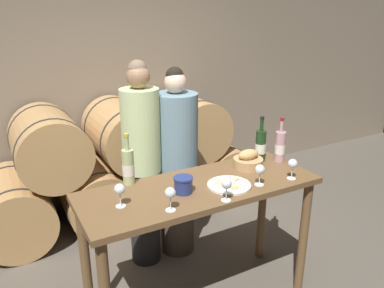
{
  "coord_description": "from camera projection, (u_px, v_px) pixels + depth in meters",
  "views": [
    {
      "loc": [
        -1.12,
        -1.92,
        2.0
      ],
      "look_at": [
        0.0,
        0.12,
        1.2
      ],
      "focal_mm": 35.0,
      "sensor_mm": 36.0,
      "label": 1
    }
  ],
  "objects": [
    {
      "name": "wine_glass_center",
      "position": [
        227.0,
        185.0,
        2.21
      ],
      "size": [
        0.06,
        0.06,
        0.14
      ],
      "color": "white",
      "rests_on": "tasting_table"
    },
    {
      "name": "barrel_stack",
      "position": [
        125.0,
        164.0,
        3.85
      ],
      "size": [
        2.78,
        0.9,
        1.2
      ],
      "color": "tan",
      "rests_on": "ground_plane"
    },
    {
      "name": "stone_wall_back",
      "position": [
        102.0,
        55.0,
        3.98
      ],
      "size": [
        10.0,
        0.12,
        3.2
      ],
      "color": "gray",
      "rests_on": "ground_plane"
    },
    {
      "name": "tasting_table",
      "position": [
        201.0,
        206.0,
        2.49
      ],
      "size": [
        1.59,
        0.59,
        0.95
      ],
      "color": "brown",
      "rests_on": "ground_plane"
    },
    {
      "name": "wine_bottle_red",
      "position": [
        261.0,
        146.0,
        2.82
      ],
      "size": [
        0.08,
        0.08,
        0.35
      ],
      "color": "#193819",
      "rests_on": "tasting_table"
    },
    {
      "name": "wine_glass_right",
      "position": [
        260.0,
        170.0,
        2.41
      ],
      "size": [
        0.06,
        0.06,
        0.14
      ],
      "color": "white",
      "rests_on": "tasting_table"
    },
    {
      "name": "person_left",
      "position": [
        142.0,
        165.0,
        2.97
      ],
      "size": [
        0.3,
        0.3,
        1.69
      ],
      "color": "#232326",
      "rests_on": "ground_plane"
    },
    {
      "name": "person_right",
      "position": [
        177.0,
        164.0,
        3.12
      ],
      "size": [
        0.36,
        0.36,
        1.63
      ],
      "color": "#4C4238",
      "rests_on": "ground_plane"
    },
    {
      "name": "bread_basket",
      "position": [
        248.0,
        161.0,
        2.71
      ],
      "size": [
        0.22,
        0.22,
        0.14
      ],
      "color": "tan",
      "rests_on": "tasting_table"
    },
    {
      "name": "wine_bottle_white",
      "position": [
        128.0,
        166.0,
        2.43
      ],
      "size": [
        0.08,
        0.08,
        0.34
      ],
      "color": "#ADBC7F",
      "rests_on": "tasting_table"
    },
    {
      "name": "wine_glass_left",
      "position": [
        170.0,
        194.0,
        2.09
      ],
      "size": [
        0.06,
        0.06,
        0.14
      ],
      "color": "white",
      "rests_on": "tasting_table"
    },
    {
      "name": "wine_glass_far_right",
      "position": [
        293.0,
        164.0,
        2.51
      ],
      "size": [
        0.06,
        0.06,
        0.14
      ],
      "color": "white",
      "rests_on": "tasting_table"
    },
    {
      "name": "blue_crock",
      "position": [
        183.0,
        184.0,
        2.32
      ],
      "size": [
        0.12,
        0.12,
        0.1
      ],
      "color": "navy",
      "rests_on": "tasting_table"
    },
    {
      "name": "cheese_plate",
      "position": [
        229.0,
        185.0,
        2.43
      ],
      "size": [
        0.28,
        0.28,
        0.04
      ],
      "color": "white",
      "rests_on": "tasting_table"
    },
    {
      "name": "wine_bottle_rose",
      "position": [
        280.0,
        146.0,
        2.82
      ],
      "size": [
        0.08,
        0.08,
        0.34
      ],
      "color": "#BC8E93",
      "rests_on": "tasting_table"
    },
    {
      "name": "wine_glass_far_left",
      "position": [
        120.0,
        190.0,
        2.14
      ],
      "size": [
        0.06,
        0.06,
        0.14
      ],
      "color": "white",
      "rests_on": "tasting_table"
    }
  ]
}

